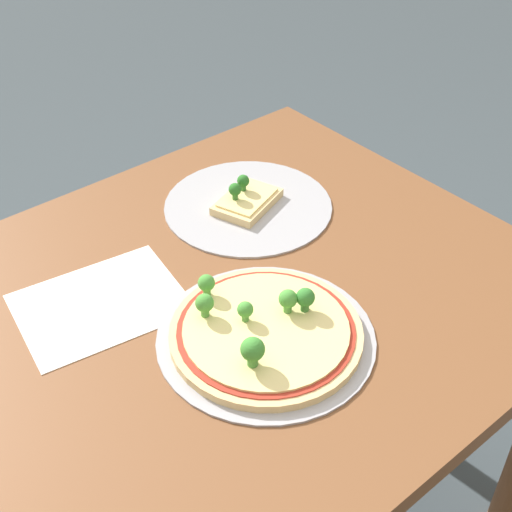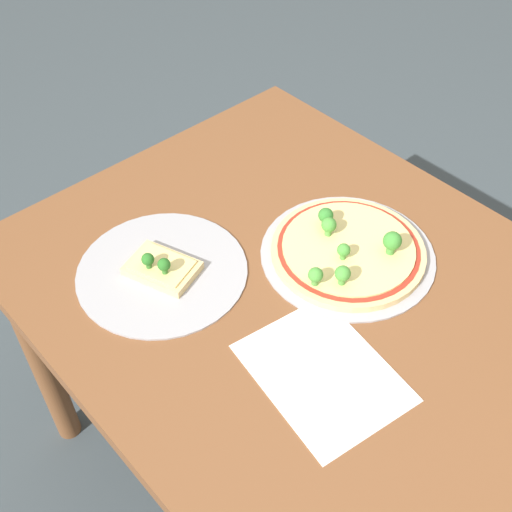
# 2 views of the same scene
# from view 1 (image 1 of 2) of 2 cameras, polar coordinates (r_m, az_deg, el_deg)

# --- Properties ---
(dining_table) EXTENTS (1.18, 0.87, 0.71)m
(dining_table) POSITION_cam_1_polar(r_m,az_deg,el_deg) (1.20, -4.89, -7.81)
(dining_table) COLOR brown
(dining_table) RESTS_ON ground_plane
(pizza_tray_whole) EXTENTS (0.33, 0.33, 0.07)m
(pizza_tray_whole) POSITION_cam_1_polar(r_m,az_deg,el_deg) (1.08, 0.72, -6.09)
(pizza_tray_whole) COLOR #A3A3A8
(pizza_tray_whole) RESTS_ON dining_table
(pizza_tray_slice) EXTENTS (0.32, 0.32, 0.06)m
(pizza_tray_slice) POSITION_cam_1_polar(r_m,az_deg,el_deg) (1.36, -0.70, 4.24)
(pizza_tray_slice) COLOR #A3A3A8
(pizza_tray_slice) RESTS_ON dining_table
(paper_menu) EXTENTS (0.29, 0.24, 0.00)m
(paper_menu) POSITION_cam_1_polar(r_m,az_deg,el_deg) (1.17, -12.34, -3.75)
(paper_menu) COLOR white
(paper_menu) RESTS_ON dining_table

